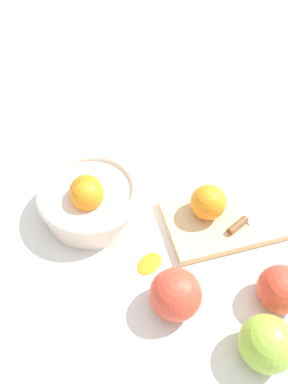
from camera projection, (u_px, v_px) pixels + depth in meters
ground_plane at (194, 238)px, 0.70m from camera, size 2.40×2.40×0.00m
bowl at (90, 198)px, 0.70m from camera, size 0.19×0.19×0.10m
cutting_board at (223, 218)px, 0.71m from camera, size 0.23×0.17×0.02m
orange_on_board at (208, 202)px, 0.68m from camera, size 0.07×0.07×0.07m
knife at (250, 218)px, 0.70m from camera, size 0.14×0.10×0.01m
apple_front_right at (267, 343)px, 0.54m from camera, size 0.08×0.08×0.08m
apple_front_left at (176, 294)px, 0.58m from camera, size 0.08×0.08×0.08m
apple_front_right_2 at (281, 289)px, 0.59m from camera, size 0.08×0.08×0.08m
citrus_peel at (149, 263)px, 0.66m from camera, size 0.06×0.06×0.01m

